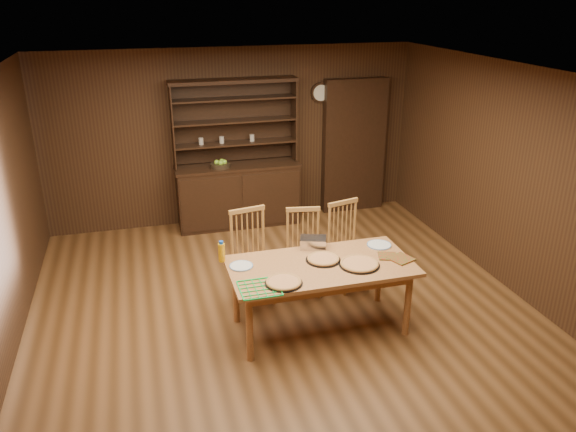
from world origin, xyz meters
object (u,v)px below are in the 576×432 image
object	(u,v)px
china_hutch	(238,187)
chair_left	(251,253)
chair_center	(304,248)
chair_right	(346,242)
dining_table	(321,271)
juice_bottle	(222,252)

from	to	relation	value
china_hutch	chair_left	bearing A→B (deg)	-96.91
chair_center	chair_right	size ratio (longest dim) A/B	0.97
dining_table	chair_left	bearing A→B (deg)	124.74
chair_center	chair_right	xyz separation A→B (m)	(0.53, -0.00, 0.02)
china_hutch	juice_bottle	world-z (taller)	china_hutch
china_hutch	dining_table	distance (m)	3.06
china_hutch	dining_table	size ratio (longest dim) A/B	1.16
chair_center	chair_right	world-z (taller)	chair_right
dining_table	juice_bottle	world-z (taller)	juice_bottle
china_hutch	chair_center	xyz separation A→B (m)	(0.36, -2.21, -0.06)
chair_left	juice_bottle	distance (m)	0.67
chair_left	chair_right	world-z (taller)	chair_left
juice_bottle	chair_left	bearing A→B (deg)	48.88
china_hutch	juice_bottle	bearing A→B (deg)	-103.98
dining_table	chair_center	world-z (taller)	chair_center
dining_table	chair_right	bearing A→B (deg)	54.02
chair_center	dining_table	bearing A→B (deg)	-85.02
chair_center	china_hutch	bearing A→B (deg)	109.24
china_hutch	juice_bottle	distance (m)	2.80
chair_left	juice_bottle	world-z (taller)	chair_left
juice_bottle	chair_right	bearing A→B (deg)	17.41
dining_table	chair_right	xyz separation A→B (m)	(0.60, 0.83, -0.11)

